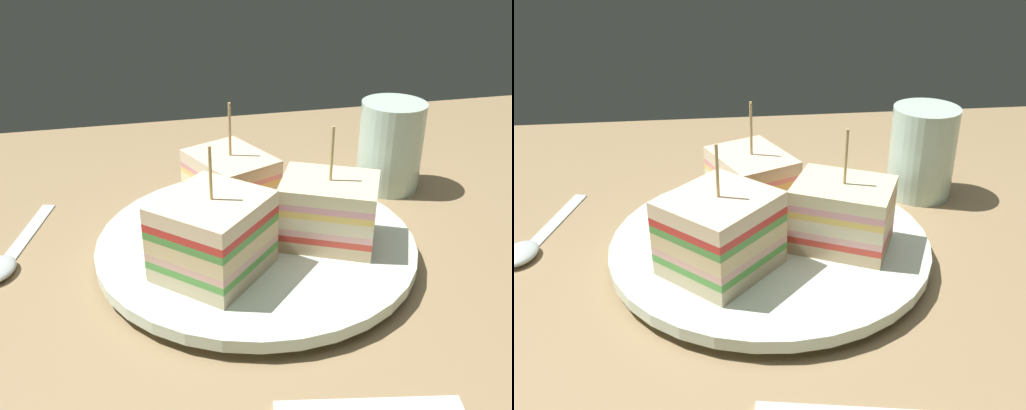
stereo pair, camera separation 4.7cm
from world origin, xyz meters
TOP-DOWN VIEW (x-y plane):
  - ground_plane at (0.00, 0.00)cm, footprint 117.55×70.79cm
  - plate at (0.00, 0.00)cm, footprint 25.87×25.87cm
  - sandwich_wedge_0 at (5.49, -1.54)cm, footprint 9.25×8.46cm
  - sandwich_wedge_1 at (-0.94, 5.62)cm, footprint 8.20×9.13cm
  - sandwich_wedge_2 at (-4.10, -3.97)cm, footprint 10.02×10.04cm
  - chip_pile at (-1.10, 0.60)cm, footprint 5.36×5.29cm
  - spoon at (-20.19, 3.26)cm, footprint 5.55×13.87cm
  - drinking_glass at (16.10, 10.12)cm, footprint 6.34×6.34cm

SIDE VIEW (x-z plane):
  - ground_plane at x=0.00cm, z-range -1.80..0.00cm
  - spoon at x=-20.19cm, z-range -0.08..0.92cm
  - plate at x=0.00cm, z-range 0.19..1.97cm
  - chip_pile at x=-1.10cm, z-range 1.59..3.43cm
  - drinking_glass at x=16.10cm, z-range -0.67..8.27cm
  - sandwich_wedge_1 at x=-0.94cm, z-range -0.57..9.17cm
  - sandwich_wedge_0 at x=5.49cm, z-range -0.43..9.28cm
  - sandwich_wedge_2 at x=-4.10cm, z-range -0.23..9.72cm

